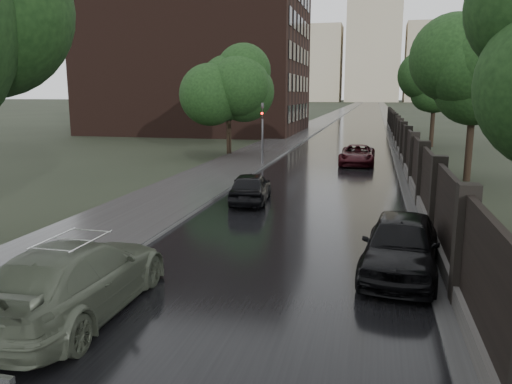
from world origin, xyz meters
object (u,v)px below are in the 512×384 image
Objects in this scene: traffic_light at (262,129)px; car_right_near at (401,245)px; volga_sedan at (75,278)px; car_right_far at (357,155)px; tree_left_far at (228,84)px; tree_right_b at (474,86)px; hatchback_left at (251,187)px; tree_right_c at (435,89)px.

traffic_light is 0.88× the size of car_right_near.
traffic_light is at bearing -89.57° from volga_sedan.
traffic_light is at bearing -161.31° from car_right_far.
tree_left_far is at bearing 162.87° from car_right_far.
hatchback_left is (-9.90, -7.83, -4.29)m from tree_right_b.
hatchback_left is (-9.90, -25.83, -4.29)m from tree_right_c.
car_right_far is at bearing -114.26° from tree_right_c.
volga_sedan is 7.84m from car_right_near.
traffic_light reaches higher than volga_sedan.
traffic_light is at bearing 118.91° from car_right_near.
tree_right_b reaches higher than car_right_near.
hatchback_left is at bearing -80.03° from traffic_light.
tree_right_c is at bearing 90.00° from tree_right_b.
tree_right_b reaches higher than car_right_far.
car_right_near is at bearing 121.40° from hatchback_left.
tree_right_b reaches higher than hatchback_left.
car_right_far is at bearing -17.85° from tree_left_far.
traffic_light reaches higher than car_right_far.
volga_sedan is at bearing -100.71° from car_right_far.
tree_right_c is at bearing 66.46° from car_right_far.
hatchback_left is (0.91, 11.51, -0.13)m from volga_sedan.
car_right_far is (-5.90, 4.91, -4.29)m from tree_right_b.
tree_right_b is at bearing -27.30° from tree_left_far.
tree_right_b is 8.79m from car_right_far.
car_right_far is at bearing 140.24° from tree_right_b.
tree_right_b is 1.82× the size of hatchback_left.
hatchback_left is (5.60, -15.83, -4.59)m from tree_left_far.
car_right_far is at bearing -113.92° from hatchback_left.
hatchback_left is 13.36m from car_right_far.
car_right_far is (5.90, 1.91, -1.74)m from traffic_light.
traffic_light is (-11.80, -15.01, -2.55)m from tree_right_c.
tree_right_c reaches higher than traffic_light.
tree_right_b is 1.54× the size of car_right_near.
car_right_far is (4.90, 24.25, -0.14)m from volga_sedan.
volga_sedan is at bearing -87.45° from traffic_light.
traffic_light is at bearing -86.53° from hatchback_left.
volga_sedan reaches higher than hatchback_left.
car_right_far is at bearing 101.16° from car_right_near.
car_right_far is (4.00, 12.74, -0.00)m from hatchback_left.
volga_sedan is at bearing -106.14° from tree_right_c.
tree_left_far reaches higher than tree_right_b.
car_right_near is at bearing -150.89° from volga_sedan.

